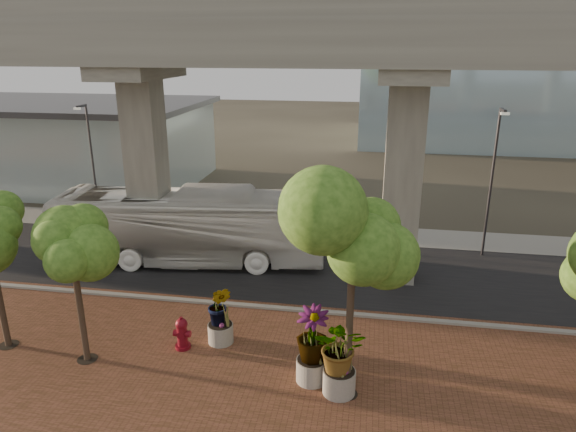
# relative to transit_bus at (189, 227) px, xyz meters

# --- Properties ---
(ground) EXTENTS (160.00, 160.00, 0.00)m
(ground) POSITION_rel_transit_bus_xyz_m (4.19, -2.23, -1.87)
(ground) COLOR #332F25
(ground) RESTS_ON ground
(brick_plaza) EXTENTS (70.00, 13.00, 0.06)m
(brick_plaza) POSITION_rel_transit_bus_xyz_m (4.19, -10.23, -1.84)
(brick_plaza) COLOR brown
(brick_plaza) RESTS_ON ground
(asphalt_road) EXTENTS (90.00, 8.00, 0.04)m
(asphalt_road) POSITION_rel_transit_bus_xyz_m (4.19, -0.23, -1.85)
(asphalt_road) COLOR black
(asphalt_road) RESTS_ON ground
(curb_strip) EXTENTS (70.00, 0.25, 0.16)m
(curb_strip) POSITION_rel_transit_bus_xyz_m (4.19, -4.23, -1.79)
(curb_strip) COLOR gray
(curb_strip) RESTS_ON ground
(far_sidewalk) EXTENTS (90.00, 3.00, 0.06)m
(far_sidewalk) POSITION_rel_transit_bus_xyz_m (4.19, 5.27, -1.84)
(far_sidewalk) COLOR gray
(far_sidewalk) RESTS_ON ground
(transit_viaduct) EXTENTS (72.00, 5.60, 12.40)m
(transit_viaduct) POSITION_rel_transit_bus_xyz_m (4.19, -0.23, 5.42)
(transit_viaduct) COLOR #9B998D
(transit_viaduct) RESTS_ON ground
(station_pavilion) EXTENTS (23.00, 13.00, 6.30)m
(station_pavilion) POSITION_rel_transit_bus_xyz_m (-15.81, 13.77, 1.35)
(station_pavilion) COLOR silver
(station_pavilion) RESTS_ON ground
(transit_bus) EXTENTS (13.67, 4.59, 3.74)m
(transit_bus) POSITION_rel_transit_bus_xyz_m (0.00, 0.00, 0.00)
(transit_bus) COLOR white
(transit_bus) RESTS_ON ground
(fire_hydrant) EXTENTS (0.62, 0.56, 1.24)m
(fire_hydrant) POSITION_rel_transit_bus_xyz_m (2.45, -7.61, -1.21)
(fire_hydrant) COLOR maroon
(fire_hydrant) RESTS_ON ground
(planter_front) EXTENTS (2.29, 2.29, 2.52)m
(planter_front) POSITION_rel_transit_bus_xyz_m (8.19, -9.17, -0.28)
(planter_front) COLOR #A5A095
(planter_front) RESTS_ON ground
(planter_right) EXTENTS (2.46, 2.46, 2.63)m
(planter_right) POSITION_rel_transit_bus_xyz_m (7.26, -8.70, -0.22)
(planter_right) COLOR gray
(planter_right) RESTS_ON ground
(planter_left) EXTENTS (2.06, 2.06, 2.27)m
(planter_left) POSITION_rel_transit_bus_xyz_m (3.69, -6.99, -0.43)
(planter_left) COLOR #ABA69A
(planter_left) RESTS_ON ground
(street_tree_near_west) EXTENTS (3.18, 3.18, 5.49)m
(street_tree_near_west) POSITION_rel_transit_bus_xyz_m (-0.59, -8.84, 2.20)
(street_tree_near_west) COLOR #4E3B2D
(street_tree_near_west) RESTS_ON ground
(street_tree_near_east) EXTENTS (4.11, 4.11, 7.22)m
(street_tree_near_east) POSITION_rel_transit_bus_xyz_m (8.43, -9.20, 3.52)
(street_tree_near_east) COLOR #4E3B2D
(street_tree_near_east) RESTS_ON ground
(streetlamp_west) EXTENTS (0.36, 1.05, 7.22)m
(streetlamp_west) POSITION_rel_transit_bus_xyz_m (-7.41, 4.34, 2.35)
(streetlamp_west) COLOR #333237
(streetlamp_west) RESTS_ON ground
(streetlamp_east) EXTENTS (0.38, 1.10, 7.57)m
(streetlamp_east) POSITION_rel_transit_bus_xyz_m (14.72, 3.16, 2.56)
(streetlamp_east) COLOR #2B2A2F
(streetlamp_east) RESTS_ON ground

